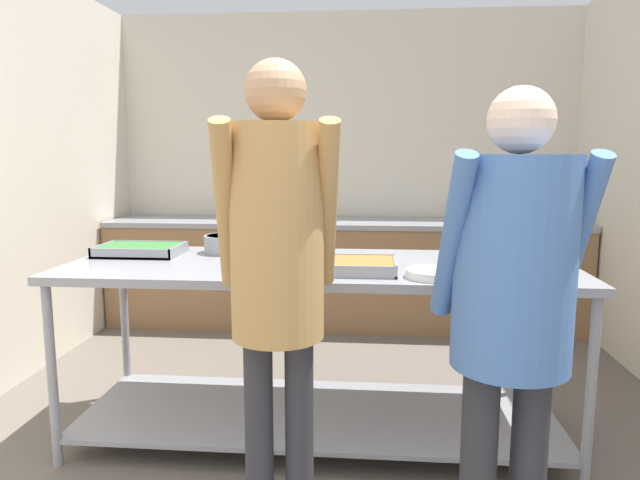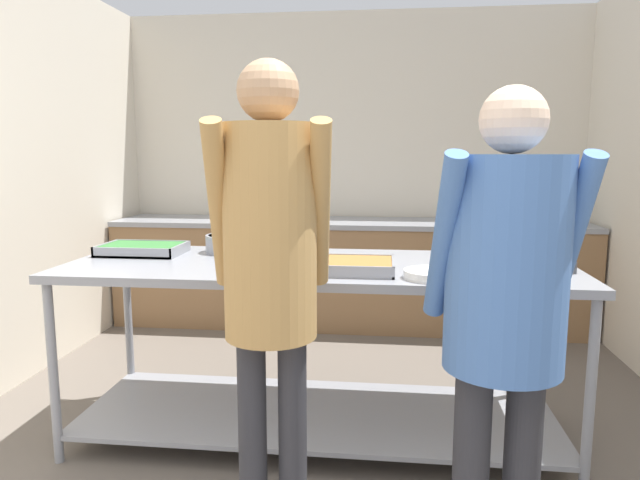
% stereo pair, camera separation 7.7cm
% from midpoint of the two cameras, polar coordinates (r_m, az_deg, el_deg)
% --- Properties ---
extents(wall_rear, '(4.07, 0.06, 2.65)m').
position_cam_midpoint_polar(wall_rear, '(5.11, 2.06, 7.28)').
color(wall_rear, beige).
rests_on(wall_rear, ground_plane).
extents(back_counter, '(3.91, 0.65, 0.89)m').
position_cam_midpoint_polar(back_counter, '(4.84, 1.77, -3.27)').
color(back_counter, olive).
rests_on(back_counter, ground_plane).
extents(serving_counter, '(2.47, 0.88, 0.91)m').
position_cam_midpoint_polar(serving_counter, '(2.88, -0.95, -8.08)').
color(serving_counter, gray).
rests_on(serving_counter, ground_plane).
extents(serving_tray_greens, '(0.43, 0.29, 0.05)m').
position_cam_midpoint_polar(serving_tray_greens, '(3.20, -18.18, -0.96)').
color(serving_tray_greens, gray).
rests_on(serving_tray_greens, serving_counter).
extents(sauce_pan, '(0.38, 0.24, 0.10)m').
position_cam_midpoint_polar(sauce_pan, '(3.15, -9.97, -0.31)').
color(sauce_pan, gray).
rests_on(sauce_pan, serving_counter).
extents(broccoli_bowl, '(0.21, 0.21, 0.10)m').
position_cam_midpoint_polar(broccoli_bowl, '(2.64, -5.53, -2.23)').
color(broccoli_bowl, '#3D668C').
rests_on(broccoli_bowl, serving_counter).
extents(serving_tray_roast, '(0.42, 0.32, 0.05)m').
position_cam_midpoint_polar(serving_tray_roast, '(2.62, 2.14, -2.60)').
color(serving_tray_roast, gray).
rests_on(serving_tray_roast, serving_counter).
extents(plate_stack, '(0.25, 0.25, 0.04)m').
position_cam_midpoint_polar(plate_stack, '(2.52, 10.44, -3.34)').
color(plate_stack, white).
rests_on(plate_stack, serving_counter).
extents(serving_tray_vegetables, '(0.49, 0.29, 0.05)m').
position_cam_midpoint_polar(serving_tray_vegetables, '(2.88, 17.94, -1.98)').
color(serving_tray_vegetables, gray).
rests_on(serving_tray_vegetables, serving_counter).
extents(guest_serving_left, '(0.46, 0.39, 1.75)m').
position_cam_midpoint_polar(guest_serving_left, '(1.98, -5.41, -1.42)').
color(guest_serving_left, '#2D2D33').
rests_on(guest_serving_left, ground_plane).
extents(guest_serving_right, '(0.51, 0.38, 1.65)m').
position_cam_midpoint_polar(guest_serving_right, '(1.94, 17.61, -4.62)').
color(guest_serving_right, '#2D2D33').
rests_on(guest_serving_right, ground_plane).
extents(water_bottle, '(0.08, 0.08, 0.25)m').
position_cam_midpoint_polar(water_bottle, '(4.87, 19.85, 2.95)').
color(water_bottle, '#23602D').
rests_on(water_bottle, back_counter).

